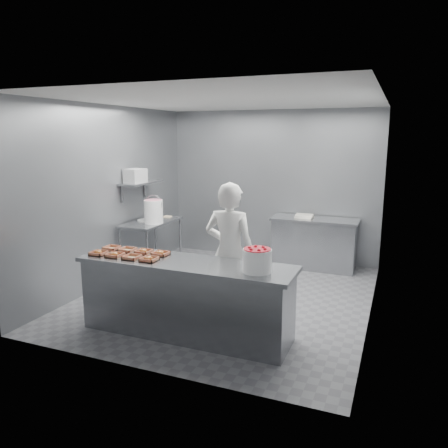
# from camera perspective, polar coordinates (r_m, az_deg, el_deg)

# --- Properties ---
(floor) EXTENTS (4.50, 4.50, 0.00)m
(floor) POSITION_cam_1_polar(r_m,az_deg,el_deg) (6.56, 0.50, -9.37)
(floor) COLOR #4C4C51
(floor) RESTS_ON ground
(ceiling) EXTENTS (4.50, 4.50, 0.00)m
(ceiling) POSITION_cam_1_polar(r_m,az_deg,el_deg) (6.14, 0.55, 15.84)
(ceiling) COLOR white
(ceiling) RESTS_ON wall_back
(wall_back) EXTENTS (4.00, 0.04, 2.80)m
(wall_back) POSITION_cam_1_polar(r_m,az_deg,el_deg) (8.31, 6.26, 4.97)
(wall_back) COLOR slate
(wall_back) RESTS_ON ground
(wall_left) EXTENTS (0.04, 4.50, 2.80)m
(wall_left) POSITION_cam_1_polar(r_m,az_deg,el_deg) (7.17, -14.54, 3.63)
(wall_left) COLOR slate
(wall_left) RESTS_ON ground
(wall_right) EXTENTS (0.04, 4.50, 2.80)m
(wall_right) POSITION_cam_1_polar(r_m,az_deg,el_deg) (5.78, 19.31, 1.53)
(wall_right) COLOR slate
(wall_right) RESTS_ON ground
(service_counter) EXTENTS (2.60, 0.70, 0.90)m
(service_counter) POSITION_cam_1_polar(r_m,az_deg,el_deg) (5.24, -5.00, -9.59)
(service_counter) COLOR slate
(service_counter) RESTS_ON ground
(prep_table) EXTENTS (0.60, 1.20, 0.90)m
(prep_table) POSITION_cam_1_polar(r_m,az_deg,el_deg) (7.61, -9.43, -1.90)
(prep_table) COLOR slate
(prep_table) RESTS_ON ground
(back_counter) EXTENTS (1.50, 0.60, 0.90)m
(back_counter) POSITION_cam_1_polar(r_m,az_deg,el_deg) (7.94, 11.67, -2.45)
(back_counter) COLOR slate
(back_counter) RESTS_ON ground
(wall_shelf) EXTENTS (0.35, 0.90, 0.03)m
(wall_shelf) POSITION_cam_1_polar(r_m,az_deg,el_deg) (7.54, -10.78, 5.32)
(wall_shelf) COLOR slate
(wall_shelf) RESTS_ON wall_left
(tray_0) EXTENTS (0.19, 0.18, 0.06)m
(tray_0) POSITION_cam_1_polar(r_m,az_deg,el_deg) (5.58, -16.09, -3.63)
(tray_0) COLOR tan
(tray_0) RESTS_ON service_counter
(tray_1) EXTENTS (0.19, 0.18, 0.06)m
(tray_1) POSITION_cam_1_polar(r_m,az_deg,el_deg) (5.44, -14.09, -3.91)
(tray_1) COLOR tan
(tray_1) RESTS_ON service_counter
(tray_2) EXTENTS (0.19, 0.18, 0.04)m
(tray_2) POSITION_cam_1_polar(r_m,az_deg,el_deg) (5.30, -11.96, -4.24)
(tray_2) COLOR tan
(tray_2) RESTS_ON service_counter
(tray_3) EXTENTS (0.19, 0.18, 0.06)m
(tray_3) POSITION_cam_1_polar(r_m,az_deg,el_deg) (5.18, -9.77, -4.51)
(tray_3) COLOR tan
(tray_3) RESTS_ON service_counter
(tray_4) EXTENTS (0.19, 0.18, 0.04)m
(tray_4) POSITION_cam_1_polar(r_m,az_deg,el_deg) (5.78, -14.44, -3.04)
(tray_4) COLOR tan
(tray_4) RESTS_ON service_counter
(tray_5) EXTENTS (0.19, 0.18, 0.04)m
(tray_5) POSITION_cam_1_polar(r_m,az_deg,el_deg) (5.65, -12.48, -3.30)
(tray_5) COLOR tan
(tray_5) RESTS_ON service_counter
(tray_6) EXTENTS (0.19, 0.18, 0.06)m
(tray_6) POSITION_cam_1_polar(r_m,az_deg,el_deg) (5.52, -10.45, -3.53)
(tray_6) COLOR tan
(tray_6) RESTS_ON service_counter
(tray_7) EXTENTS (0.19, 0.18, 0.06)m
(tray_7) POSITION_cam_1_polar(r_m,az_deg,el_deg) (5.40, -8.29, -3.80)
(tray_7) COLOR tan
(tray_7) RESTS_ON service_counter
(worker) EXTENTS (0.65, 0.43, 1.78)m
(worker) POSITION_cam_1_polar(r_m,az_deg,el_deg) (5.50, 0.73, -3.74)
(worker) COLOR silver
(worker) RESTS_ON ground
(strawberry_tub) EXTENTS (0.31, 0.31, 0.26)m
(strawberry_tub) POSITION_cam_1_polar(r_m,az_deg,el_deg) (4.68, 4.34, -4.64)
(strawberry_tub) COLOR white
(strawberry_tub) RESTS_ON service_counter
(glaze_bucket) EXTENTS (0.32, 0.31, 0.47)m
(glaze_bucket) POSITION_cam_1_polar(r_m,az_deg,el_deg) (7.32, -9.18, 1.68)
(glaze_bucket) COLOR white
(glaze_bucket) RESTS_ON prep_table
(bucket_lid) EXTENTS (0.36, 0.36, 0.02)m
(bucket_lid) POSITION_cam_1_polar(r_m,az_deg,el_deg) (7.57, -10.17, 0.48)
(bucket_lid) COLOR white
(bucket_lid) RESTS_ON prep_table
(rag) EXTENTS (0.13, 0.11, 0.02)m
(rag) POSITION_cam_1_polar(r_m,az_deg,el_deg) (7.88, -7.40, 0.98)
(rag) COLOR #CCB28C
(rag) RESTS_ON prep_table
(appliance) EXTENTS (0.32, 0.35, 0.23)m
(appliance) POSITION_cam_1_polar(r_m,az_deg,el_deg) (7.39, -11.51, 6.19)
(appliance) COLOR gray
(appliance) RESTS_ON wall_shelf
(paper_stack) EXTENTS (0.31, 0.24, 0.06)m
(paper_stack) POSITION_cam_1_polar(r_m,az_deg,el_deg) (7.88, 10.45, 1.03)
(paper_stack) COLOR silver
(paper_stack) RESTS_ON back_counter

